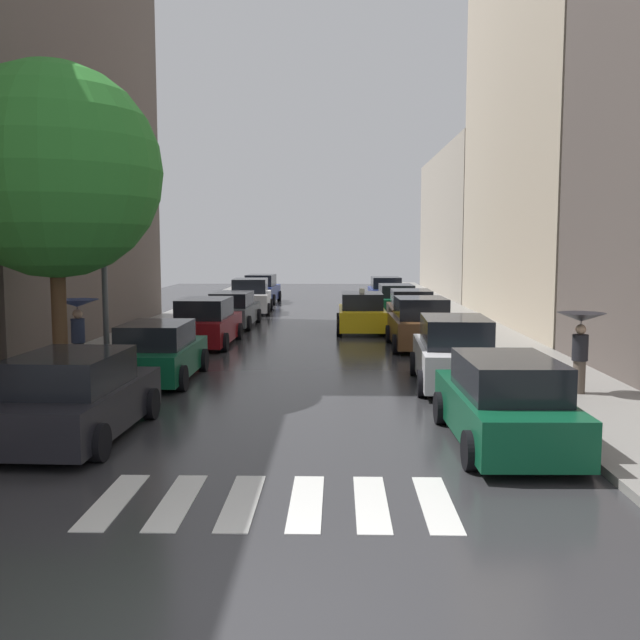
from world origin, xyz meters
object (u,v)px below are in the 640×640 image
at_px(parked_car_left_fourth, 233,310).
at_px(parked_car_right_third, 420,325).
at_px(taxi_midroad, 362,313).
at_px(parked_car_right_fifth, 396,301).
at_px(parked_car_left_fifth, 251,297).
at_px(parked_car_right_fourth, 411,311).
at_px(parked_car_left_third, 206,323).
at_px(parked_car_left_sixth, 261,290).
at_px(street_tree_left, 54,171).
at_px(parked_car_left_second, 158,353).
at_px(lamp_post_left, 103,220).
at_px(parked_car_right_sixth, 386,292).
at_px(pedestrian_foreground, 78,317).
at_px(pedestrian_by_kerb, 581,333).
at_px(parked_car_right_second, 454,354).
at_px(parked_car_right_nearest, 505,404).
at_px(parked_car_left_nearest, 75,398).

xyz_separation_m(parked_car_left_fourth, parked_car_right_third, (7.45, -6.40, 0.10)).
bearing_deg(taxi_midroad, parked_car_right_fifth, -15.76).
bearing_deg(parked_car_left_fifth, parked_car_right_fourth, -136.94).
distance_m(parked_car_left_third, parked_car_left_sixth, 18.95).
bearing_deg(street_tree_left, parked_car_right_third, 37.66).
relative_size(parked_car_left_second, lamp_post_left, 0.59).
height_order(parked_car_right_sixth, pedestrian_foreground, pedestrian_foreground).
bearing_deg(pedestrian_by_kerb, parked_car_left_second, 122.33).
distance_m(parked_car_left_second, parked_car_left_third, 6.63).
distance_m(parked_car_right_sixth, taxi_midroad, 13.49).
bearing_deg(parked_car_left_fourth, parked_car_right_fourth, -97.01).
bearing_deg(street_tree_left, pedestrian_by_kerb, -3.47).
distance_m(parked_car_right_second, lamp_post_left, 10.10).
distance_m(parked_car_right_nearest, pedestrian_by_kerb, 4.73).
height_order(parked_car_left_second, parked_car_right_third, parked_car_right_third).
bearing_deg(street_tree_left, lamp_post_left, 80.98).
distance_m(parked_car_right_fifth, taxi_midroad, 7.33).
distance_m(parked_car_left_second, parked_car_right_third, 9.76).
bearing_deg(parked_car_left_fourth, parked_car_right_second, -148.79).
bearing_deg(parked_car_right_second, pedestrian_foreground, 87.48).
bearing_deg(parked_car_left_nearest, parked_car_left_fifth, 1.41).
bearing_deg(parked_car_right_fifth, parked_car_right_third, 178.77).
bearing_deg(pedestrian_by_kerb, lamp_post_left, 119.16).
relative_size(parked_car_left_second, pedestrian_foreground, 2.13).
bearing_deg(parked_car_left_third, parked_car_left_nearest, -179.41).
height_order(parked_car_left_nearest, parked_car_right_fourth, parked_car_right_fourth).
height_order(parked_car_left_fourth, parked_car_right_sixth, parked_car_right_sixth).
xyz_separation_m(parked_car_left_sixth, parked_car_right_fifth, (7.72, -7.67, -0.08)).
relative_size(parked_car_right_third, parked_car_right_fifth, 0.88).
bearing_deg(parked_car_right_fourth, parked_car_right_fifth, 1.87).
bearing_deg(parked_car_right_nearest, parked_car_right_fourth, -1.29).
relative_size(parked_car_left_second, parked_car_right_nearest, 0.93).
xyz_separation_m(parked_car_right_fifth, street_tree_left, (-9.77, -19.20, 4.57)).
height_order(parked_car_left_fourth, parked_car_right_third, parked_car_right_third).
distance_m(parked_car_right_fourth, pedestrian_by_kerb, 13.74).
distance_m(parked_car_left_third, parked_car_right_fifth, 13.63).
height_order(parked_car_right_second, parked_car_right_fifth, parked_car_right_second).
height_order(parked_car_left_fourth, parked_car_right_second, parked_car_right_second).
relative_size(parked_car_right_fourth, lamp_post_left, 0.60).
bearing_deg(taxi_midroad, pedestrian_by_kerb, -160.46).
bearing_deg(parked_car_left_sixth, pedestrian_by_kerb, -157.50).
bearing_deg(parked_car_right_sixth, pedestrian_foreground, 156.68).
bearing_deg(parked_car_left_fourth, parked_car_right_sixth, -31.37).
relative_size(parked_car_left_nearest, street_tree_left, 0.57).
relative_size(parked_car_left_fourth, parked_car_right_sixth, 1.11).
bearing_deg(taxi_midroad, parked_car_left_sixth, 21.21).
xyz_separation_m(parked_car_right_third, parked_car_right_fifth, (0.12, 11.76, -0.08)).
relative_size(parked_car_left_nearest, parked_car_left_second, 1.06).
relative_size(taxi_midroad, lamp_post_left, 0.61).
bearing_deg(lamp_post_left, street_tree_left, -99.02).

